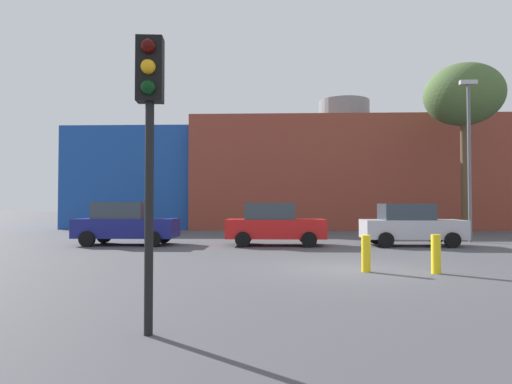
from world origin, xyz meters
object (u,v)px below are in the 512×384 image
object	(u,v)px
parked_car_0	(126,224)
traffic_light_near_left	(149,115)
parked_car_1	(274,224)
parked_car_2	(410,225)
bare_tree_0	(464,96)
bollard_yellow_1	(436,254)
street_lamp	(469,150)
bollard_yellow_0	(366,254)

from	to	relation	value
parked_car_0	traffic_light_near_left	distance (m)	14.23
parked_car_1	parked_car_2	size ratio (longest dim) A/B	1.02
parked_car_2	bare_tree_0	world-z (taller)	bare_tree_0
bare_tree_0	bollard_yellow_1	size ratio (longest dim) A/B	9.97
parked_car_2	traffic_light_near_left	distance (m)	15.45
traffic_light_near_left	street_lamp	xyz separation A→B (m)	(11.09, 15.30, 1.38)
parked_car_0	parked_car_1	distance (m)	6.51
parked_car_1	bollard_yellow_1	size ratio (longest dim) A/B	4.24
bare_tree_0	street_lamp	size ratio (longest dim) A/B	1.30
parked_car_0	parked_car_2	bearing A→B (deg)	-0.00
parked_car_2	bollard_yellow_0	xyz separation A→B (m)	(-3.49, -7.49, -0.42)
parked_car_1	parked_car_0	bearing A→B (deg)	180.00
parked_car_0	bollard_yellow_1	xyz separation A→B (m)	(10.61, -7.71, -0.43)
bollard_yellow_0	bollard_yellow_1	world-z (taller)	bollard_yellow_1
bare_tree_0	street_lamp	world-z (taller)	bare_tree_0
bare_tree_0	parked_car_1	bearing A→B (deg)	-148.60
bare_tree_0	bollard_yellow_1	xyz separation A→B (m)	(-7.01, -14.49, -7.61)
bollard_yellow_0	bollard_yellow_1	xyz separation A→B (m)	(1.74, -0.22, 0.02)
bollard_yellow_0	traffic_light_near_left	bearing A→B (deg)	-125.78
parked_car_2	street_lamp	distance (m)	5.29
bollard_yellow_1	parked_car_1	bearing A→B (deg)	118.01
parked_car_1	bollard_yellow_0	world-z (taller)	parked_car_1
parked_car_1	street_lamp	world-z (taller)	street_lamp
parked_car_1	bare_tree_0	xyz separation A→B (m)	(11.11, 6.78, 7.19)
parked_car_2	bollard_yellow_1	xyz separation A→B (m)	(-1.75, -7.71, -0.40)
parked_car_1	parked_car_2	bearing A→B (deg)	0.00
parked_car_1	bollard_yellow_1	distance (m)	8.74
parked_car_2	street_lamp	bearing A→B (deg)	30.62
bare_tree_0	bollard_yellow_1	world-z (taller)	bare_tree_0
bare_tree_0	street_lamp	distance (m)	6.31
traffic_light_near_left	street_lamp	size ratio (longest dim) A/B	0.53
parked_car_1	traffic_light_near_left	distance (m)	13.54
traffic_light_near_left	bollard_yellow_0	world-z (taller)	traffic_light_near_left
parked_car_0	traffic_light_near_left	xyz separation A→B (m)	(4.72, -13.26, 2.07)
bollard_yellow_0	parked_car_0	bearing A→B (deg)	139.86
parked_car_2	bollard_yellow_1	world-z (taller)	parked_car_2
bollard_yellow_1	bollard_yellow_0	bearing A→B (deg)	172.80
bare_tree_0	bollard_yellow_1	bearing A→B (deg)	-115.82
bollard_yellow_0	street_lamp	size ratio (longest dim) A/B	0.13
parked_car_1	bollard_yellow_0	size ratio (longest dim) A/B	4.40
bare_tree_0	traffic_light_near_left	bearing A→B (deg)	-122.78
parked_car_2	bollard_yellow_0	size ratio (longest dim) A/B	4.33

